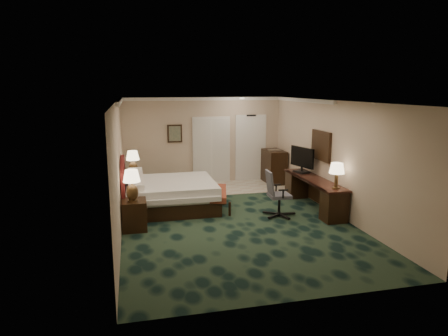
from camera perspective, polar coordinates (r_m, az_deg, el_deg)
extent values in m
cube|color=black|center=(9.35, 1.24, -7.25)|extent=(5.00, 7.50, 0.00)
cube|color=silver|center=(8.86, 1.31, 9.53)|extent=(5.00, 7.50, 0.00)
cube|color=#C5A990|center=(12.63, -2.97, 3.93)|extent=(5.00, 0.00, 2.70)
cube|color=#C5A990|center=(5.56, 11.00, -5.99)|extent=(5.00, 0.00, 2.70)
cube|color=#C5A990|center=(8.74, -14.81, 0.20)|extent=(0.00, 7.50, 2.70)
cube|color=#C5A990|center=(9.92, 15.40, 1.48)|extent=(0.00, 7.50, 2.70)
cube|color=#BFB09A|center=(12.26, 1.95, -2.68)|extent=(3.20, 1.70, 0.01)
cube|color=white|center=(13.01, 3.81, 2.81)|extent=(1.02, 0.06, 2.18)
cube|color=silver|center=(12.68, -1.81, 2.60)|extent=(1.20, 0.06, 2.10)
cube|color=#495C51|center=(12.44, -7.05, 4.91)|extent=(0.45, 0.06, 0.55)
cube|color=white|center=(10.40, 13.70, 3.12)|extent=(0.05, 0.95, 0.75)
cube|color=silver|center=(10.15, -7.61, -3.79)|extent=(2.19, 2.03, 0.69)
cube|color=black|center=(8.80, -12.69, -6.54)|extent=(0.51, 0.59, 0.64)
cube|color=black|center=(11.23, -12.85, -2.63)|extent=(0.51, 0.59, 0.64)
cube|color=maroon|center=(10.01, -1.11, -4.55)|extent=(0.79, 1.49, 0.48)
cube|color=black|center=(10.31, 12.66, -3.55)|extent=(0.56, 2.62, 0.75)
cube|color=black|center=(10.82, 11.08, 1.13)|extent=(0.30, 0.88, 0.69)
cube|color=black|center=(12.81, 7.13, 0.21)|extent=(0.55, 0.99, 1.04)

